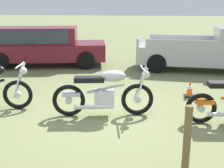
{
  "coord_description": "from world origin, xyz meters",
  "views": [
    {
      "loc": [
        1.04,
        -5.45,
        2.21
      ],
      "look_at": [
        0.07,
        0.55,
        0.54
      ],
      "focal_mm": 46.15,
      "sensor_mm": 36.0,
      "label": 1
    }
  ],
  "objects_px": {
    "pickup_truck_silver": "(221,49)",
    "motorcycle_silver": "(104,93)",
    "car_burgundy": "(41,43)",
    "fence_post_wooden": "(187,142)",
    "traffic_cone": "(190,89)"
  },
  "relations": [
    {
      "from": "pickup_truck_silver",
      "to": "motorcycle_silver",
      "type": "bearing_deg",
      "value": -120.43
    },
    {
      "from": "motorcycle_silver",
      "to": "fence_post_wooden",
      "type": "distance_m",
      "value": 2.47
    },
    {
      "from": "car_burgundy",
      "to": "fence_post_wooden",
      "type": "bearing_deg",
      "value": -67.33
    },
    {
      "from": "motorcycle_silver",
      "to": "pickup_truck_silver",
      "type": "height_order",
      "value": "pickup_truck_silver"
    },
    {
      "from": "traffic_cone",
      "to": "fence_post_wooden",
      "type": "distance_m",
      "value": 3.59
    },
    {
      "from": "pickup_truck_silver",
      "to": "traffic_cone",
      "type": "distance_m",
      "value": 3.54
    },
    {
      "from": "motorcycle_silver",
      "to": "car_burgundy",
      "type": "bearing_deg",
      "value": 113.02
    },
    {
      "from": "motorcycle_silver",
      "to": "traffic_cone",
      "type": "height_order",
      "value": "motorcycle_silver"
    },
    {
      "from": "motorcycle_silver",
      "to": "car_burgundy",
      "type": "distance_m",
      "value": 5.76
    },
    {
      "from": "pickup_truck_silver",
      "to": "traffic_cone",
      "type": "xyz_separation_m",
      "value": [
        -1.31,
        -3.24,
        -0.54
      ]
    },
    {
      "from": "pickup_truck_silver",
      "to": "traffic_cone",
      "type": "bearing_deg",
      "value": -109.03
    },
    {
      "from": "traffic_cone",
      "to": "fence_post_wooden",
      "type": "height_order",
      "value": "fence_post_wooden"
    },
    {
      "from": "pickup_truck_silver",
      "to": "fence_post_wooden",
      "type": "distance_m",
      "value": 7.01
    },
    {
      "from": "car_burgundy",
      "to": "pickup_truck_silver",
      "type": "distance_m",
      "value": 6.48
    },
    {
      "from": "traffic_cone",
      "to": "car_burgundy",
      "type": "bearing_deg",
      "value": 148.72
    }
  ]
}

